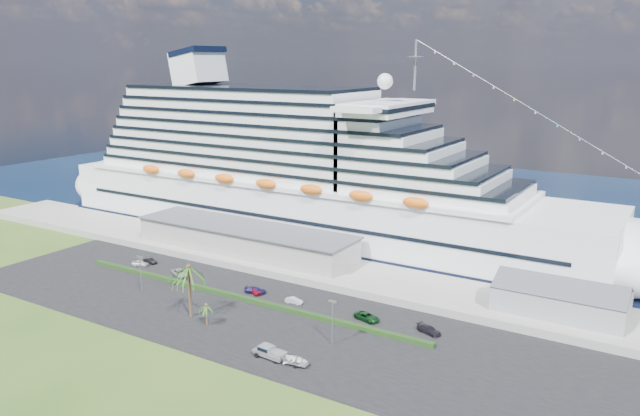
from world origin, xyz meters
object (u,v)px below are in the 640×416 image
Objects in this scene: pickup_truck at (269,352)px; parked_car_3 at (256,290)px; cruise_ship at (307,179)px; boat_trailer at (296,360)px.

parked_car_3 is at bearing 131.78° from pickup_truck.
cruise_ship is 35.30× the size of boat_trailer.
parked_car_3 is (14.74, -43.33, -15.90)m from cruise_ship.
cruise_ship reaches higher than boat_trailer.
parked_car_3 is 34.27m from boat_trailer.
cruise_ship is at bearing 121.45° from boat_trailer.
boat_trailer is (40.40, -66.05, -15.57)m from cruise_ship.
boat_trailer is (25.66, -22.72, 0.33)m from parked_car_3.
pickup_truck is at bearing -179.64° from boat_trailer.
boat_trailer reaches higher than parked_car_3.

